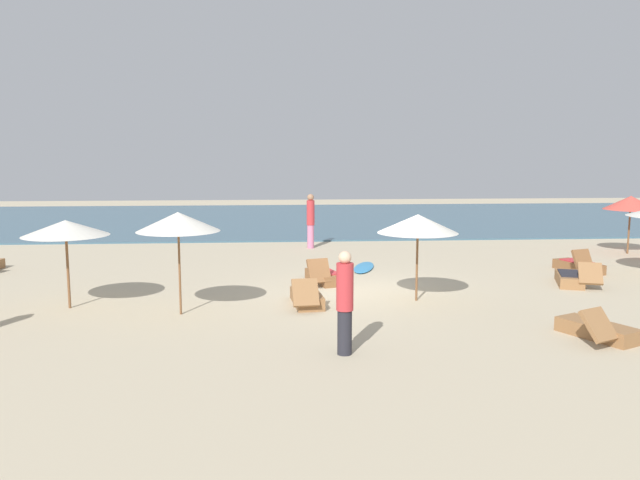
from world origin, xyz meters
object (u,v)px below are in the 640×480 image
lounger_3 (597,330)px  lounger_2 (307,298)px  umbrella_3 (66,228)px  surfboard (364,267)px  lounger_0 (579,266)px  lounger_1 (571,278)px  person_4 (345,302)px  lounger_4 (324,276)px  umbrella_4 (631,203)px  person_2 (311,220)px  umbrella_2 (178,222)px  umbrella_1 (418,224)px

lounger_3 → lounger_2: bearing=150.4°
umbrella_3 → surfboard: bearing=30.9°
lounger_0 → lounger_1: lounger_0 is taller
person_4 → lounger_4: bearing=88.9°
umbrella_4 → lounger_3: umbrella_4 is taller
lounger_1 → person_2: person_2 is taller
lounger_0 → person_4: bearing=-137.2°
umbrella_3 → lounger_1: bearing=7.5°
umbrella_2 → umbrella_3: umbrella_2 is taller
lounger_1 → lounger_4: (-6.46, 0.73, 0.00)m
lounger_4 → lounger_2: bearing=-103.7°
lounger_2 → lounger_0: bearing=23.0°
lounger_1 → lounger_2: (-7.05, -1.72, -0.01)m
umbrella_2 → lounger_4: size_ratio=1.28×
lounger_2 → lounger_3: (5.32, -3.02, -0.00)m
umbrella_2 → lounger_1: bearing=13.5°
lounger_4 → lounger_3: bearing=-49.2°
person_4 → umbrella_3: bearing=147.4°
umbrella_2 → lounger_3: umbrella_2 is taller
lounger_2 → lounger_3: 6.12m
lounger_1 → lounger_3: bearing=-110.0°
lounger_4 → person_4: (-0.12, -6.06, 0.76)m
umbrella_3 → lounger_1: size_ratio=1.10×
lounger_1 → lounger_2: bearing=-166.3°
umbrella_1 → umbrella_2: size_ratio=0.92×
lounger_0 → lounger_3: (-2.77, -6.46, -0.01)m
umbrella_4 → person_2: size_ratio=1.01×
umbrella_1 → umbrella_3: size_ratio=1.03×
lounger_0 → lounger_2: size_ratio=1.01×
lounger_0 → lounger_1: size_ratio=0.96×
umbrella_1 → umbrella_4: 10.73m
person_2 → umbrella_2: bearing=-110.0°
lounger_1 → person_4: (-6.58, -5.34, 0.76)m
lounger_1 → surfboard: lounger_1 is taller
umbrella_2 → person_2: size_ratio=1.13×
umbrella_1 → lounger_2: (-2.60, -0.25, -1.65)m
umbrella_2 → lounger_0: (10.85, 4.08, -1.83)m
lounger_2 → surfboard: bearing=66.4°
umbrella_1 → lounger_3: size_ratio=1.15×
person_4 → surfboard: 8.23m
lounger_1 → umbrella_4: bearing=48.5°
lounger_3 → umbrella_3: bearing=163.7°
umbrella_3 → person_2: size_ratio=1.02×
umbrella_4 → lounger_1: bearing=-131.5°
person_2 → surfboard: size_ratio=0.97×
person_2 → umbrella_3: bearing=-124.9°
umbrella_1 → umbrella_3: umbrella_1 is taller
umbrella_2 → person_4: bearing=-42.7°
umbrella_2 → surfboard: 7.19m
umbrella_2 → surfboard: bearing=47.2°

